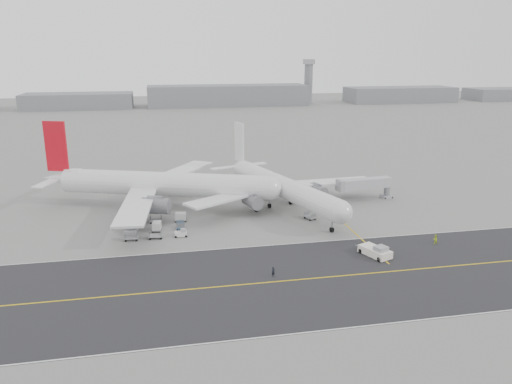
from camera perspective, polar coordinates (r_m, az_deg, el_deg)
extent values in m
plane|color=gray|center=(98.36, -5.03, -6.10)|extent=(700.00, 700.00, 0.00)
cube|color=#2A2A2D|center=(82.73, -0.13, -10.42)|extent=(220.00, 32.00, 0.02)
cube|color=gold|center=(82.72, -0.13, -10.41)|extent=(220.00, 0.30, 0.01)
cube|color=silver|center=(96.93, -1.93, -6.36)|extent=(220.00, 0.25, 0.01)
cube|color=silver|center=(69.21, 2.48, -16.07)|extent=(220.00, 0.25, 0.01)
cube|color=gold|center=(109.82, 10.45, -3.92)|extent=(0.30, 40.00, 0.01)
cylinder|color=gray|center=(372.93, 6.00, 12.21)|extent=(6.00, 6.00, 28.00)
cube|color=#9F9EA3|center=(372.32, 6.07, 14.59)|extent=(7.00, 7.00, 3.50)
cylinder|color=white|center=(121.37, -10.35, 0.90)|extent=(49.48, 22.31, 5.78)
sphere|color=white|center=(115.91, 1.56, 0.45)|extent=(5.67, 5.67, 5.67)
cone|color=white|center=(132.03, -21.32, 1.46)|extent=(11.02, 8.20, 5.20)
cube|color=red|center=(130.74, -21.90, 4.86)|extent=(5.39, 2.32, 12.30)
cube|color=white|center=(128.23, -22.77, 0.97)|extent=(5.69, 9.62, 0.25)
cube|color=white|center=(136.74, -20.63, 2.06)|extent=(5.69, 9.62, 0.25)
cube|color=white|center=(108.27, -13.48, -1.50)|extent=(8.79, 28.15, 0.45)
cube|color=white|center=(135.96, -8.81, 2.25)|extent=(20.42, 26.48, 0.45)
cylinder|color=slate|center=(112.08, -11.38, -1.55)|extent=(7.00, 5.44, 3.59)
cylinder|color=slate|center=(131.18, -8.36, 1.13)|extent=(7.00, 5.44, 3.59)
cylinder|color=black|center=(117.83, 0.05, -2.02)|extent=(1.20, 0.84, 1.09)
cylinder|color=black|center=(120.32, -11.58, -1.97)|extent=(1.20, 0.84, 1.09)
cylinder|color=black|center=(126.56, -10.53, -1.03)|extent=(1.20, 0.84, 1.09)
cylinder|color=gray|center=(117.37, 0.05, -1.31)|extent=(0.36, 0.36, 3.04)
cylinder|color=white|center=(119.65, 3.19, 0.54)|extent=(17.96, 43.33, 5.03)
sphere|color=white|center=(102.48, 9.66, -2.29)|extent=(4.93, 4.93, 4.93)
cone|color=white|center=(139.02, -1.80, 2.87)|extent=(6.88, 9.52, 4.52)
cube|color=white|center=(138.10, -1.93, 5.72)|extent=(1.92, 4.74, 10.69)
cube|color=white|center=(137.81, -3.59, 2.79)|extent=(8.37, 4.70, 0.25)
cube|color=white|center=(141.67, -0.36, 3.18)|extent=(8.37, 4.70, 0.25)
cube|color=white|center=(114.56, -2.73, -0.48)|extent=(23.31, 17.12, 0.45)
cube|color=white|center=(127.91, 7.98, 1.12)|extent=(24.34, 6.80, 0.45)
cylinder|color=slate|center=(114.90, -0.40, -1.06)|extent=(4.58, 6.04, 3.12)
cylinder|color=slate|center=(124.19, 7.01, 0.11)|extent=(4.58, 6.04, 3.12)
cylinder|color=black|center=(105.96, 8.65, -4.28)|extent=(0.80, 1.19, 1.09)
cylinder|color=black|center=(120.76, 1.54, -1.58)|extent=(0.80, 1.19, 1.09)
cylinder|color=black|center=(123.78, 3.96, -1.17)|extent=(0.80, 1.19, 1.09)
cylinder|color=gray|center=(105.51, 8.68, -3.60)|extent=(0.36, 0.36, 2.64)
cube|color=white|center=(95.47, 13.44, -6.64)|extent=(5.02, 6.76, 1.38)
cube|color=#9F9EA3|center=(94.23, 14.09, -6.31)|extent=(2.74, 2.63, 0.89)
cylinder|color=gray|center=(97.98, 11.85, -6.17)|extent=(1.10, 2.43, 0.16)
cylinder|color=black|center=(93.28, 13.93, -7.48)|extent=(0.70, 0.97, 0.89)
cylinder|color=black|center=(95.05, 14.99, -7.11)|extent=(0.70, 0.97, 0.89)
cylinder|color=black|center=(96.25, 11.88, -6.61)|extent=(0.70, 0.97, 0.89)
cylinder|color=black|center=(97.98, 12.95, -6.27)|extent=(0.70, 0.97, 0.89)
cylinder|color=gray|center=(133.01, 14.72, 0.14)|extent=(1.52, 1.52, 3.80)
cube|color=#9F9EA3|center=(133.42, 14.68, -0.51)|extent=(2.75, 2.75, 0.67)
cube|color=#A6A6AB|center=(128.96, 12.30, 0.96)|extent=(14.48, 4.35, 2.47)
cube|color=#9F9EA3|center=(125.71, 9.60, 0.72)|extent=(1.50, 3.16, 2.85)
cylinder|color=black|center=(134.83, 14.81, -0.37)|extent=(0.35, 0.60, 0.57)
imported|color=black|center=(84.79, 2.00, -9.10)|extent=(0.75, 0.62, 1.75)
imported|color=#B6D318|center=(104.50, 19.79, -5.10)|extent=(1.00, 0.81, 1.94)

